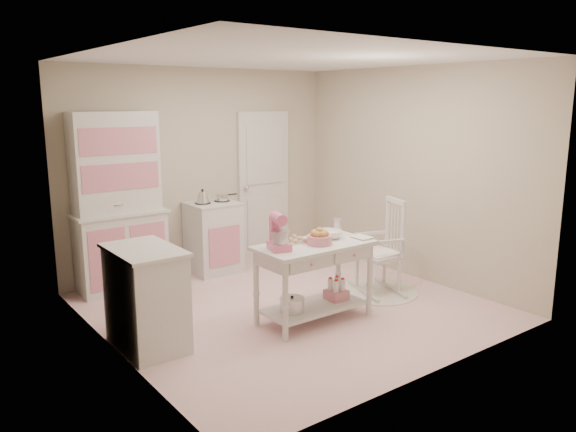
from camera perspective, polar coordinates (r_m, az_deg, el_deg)
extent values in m
plane|color=pink|center=(6.16, 0.19, -9.17)|extent=(3.80, 3.80, 0.00)
cube|color=white|center=(5.77, 0.21, 15.75)|extent=(3.80, 3.80, 0.04)
cube|color=#B7AD95|center=(7.41, -8.72, 4.64)|extent=(3.80, 0.04, 2.60)
cube|color=#B7AD95|center=(4.48, 15.02, -0.20)|extent=(3.80, 0.04, 2.60)
cube|color=#B7AD95|center=(4.93, -17.70, 0.71)|extent=(0.04, 3.80, 2.60)
cube|color=#B7AD95|center=(7.12, 12.53, 4.21)|extent=(0.04, 3.80, 2.60)
cube|color=silver|center=(7.91, -2.48, 3.16)|extent=(0.82, 0.05, 2.04)
cube|color=silver|center=(6.74, -16.85, 1.34)|extent=(1.06, 0.50, 2.08)
cube|color=silver|center=(7.30, -7.58, -2.14)|extent=(0.62, 0.57, 0.92)
cube|color=silver|center=(5.22, -14.21, -8.08)|extent=(0.54, 0.84, 0.92)
cylinder|color=white|center=(6.66, 9.05, -7.61)|extent=(0.92, 0.92, 0.01)
cube|color=silver|center=(6.51, 9.20, -3.08)|extent=(0.67, 0.83, 1.10)
cube|color=silver|center=(5.67, 2.68, -6.73)|extent=(1.20, 0.60, 0.80)
cube|color=#E56090|center=(5.29, -0.91, -1.68)|extent=(0.27, 0.33, 0.34)
cube|color=silver|center=(5.60, 0.36, -2.61)|extent=(0.34, 0.24, 0.02)
cylinder|color=#CD768A|center=(5.52, 3.22, -2.44)|extent=(0.25, 0.25, 0.09)
imported|color=white|center=(5.77, 4.21, -1.87)|extent=(0.26, 0.26, 0.08)
cylinder|color=silver|center=(5.94, 5.02, -1.07)|extent=(0.10, 0.10, 0.17)
imported|color=white|center=(5.76, 6.94, -2.27)|extent=(0.16, 0.21, 0.02)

